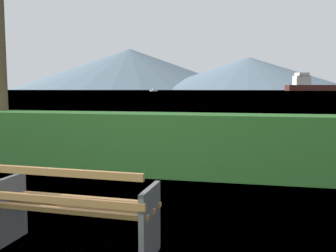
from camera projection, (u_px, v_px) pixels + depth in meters
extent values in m
plane|color=#567A38|center=(78.00, 249.00, 3.63)|extent=(1400.00, 1400.00, 0.00)
plane|color=#6B8EA3|center=(247.00, 91.00, 303.82)|extent=(620.00, 620.00, 0.00)
cube|color=olive|center=(66.00, 211.00, 3.40)|extent=(1.58, 0.13, 0.04)
cube|color=olive|center=(77.00, 204.00, 3.59)|extent=(1.58, 0.13, 0.04)
cube|color=olive|center=(86.00, 199.00, 3.77)|extent=(1.58, 0.13, 0.04)
cube|color=olive|center=(62.00, 200.00, 3.32)|extent=(1.58, 0.11, 0.06)
cube|color=olive|center=(58.00, 172.00, 3.25)|extent=(1.58, 0.11, 0.06)
cube|color=#4C4C51|center=(9.00, 210.00, 3.77)|extent=(0.07, 0.51, 0.68)
cube|color=#4C4C51|center=(150.00, 224.00, 3.39)|extent=(0.07, 0.51, 0.68)
cube|color=#285B23|center=(158.00, 144.00, 6.78)|extent=(7.32, 0.80, 1.12)
cube|color=#471E19|center=(327.00, 88.00, 277.97)|extent=(61.34, 25.41, 4.29)
cube|color=silver|center=(302.00, 80.00, 276.26)|extent=(12.84, 10.98, 6.87)
cube|color=silver|center=(302.00, 74.00, 275.81)|extent=(9.91, 10.98, 2.15)
cube|color=silver|center=(154.00, 91.00, 220.02)|extent=(4.16, 4.42, 0.79)
cube|color=beige|center=(154.00, 90.00, 219.95)|extent=(1.90, 1.94, 0.50)
cone|color=slate|center=(130.00, 69.00, 633.33)|extent=(385.50, 385.50, 69.12)
cone|color=slate|center=(248.00, 73.00, 542.33)|extent=(288.02, 288.02, 47.16)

